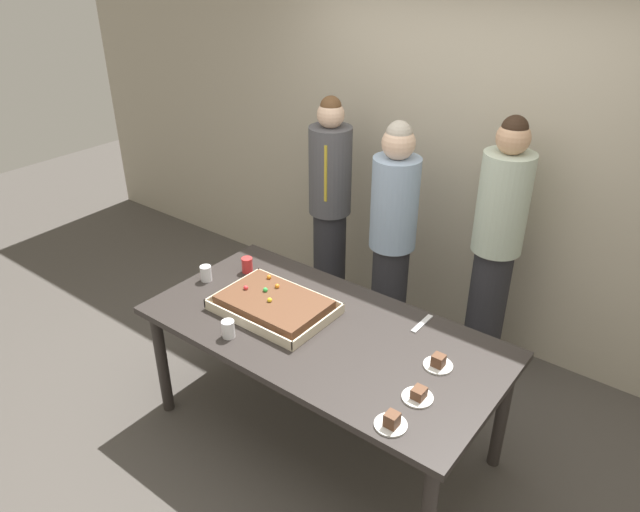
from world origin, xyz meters
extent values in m
plane|color=#4C4742|center=(0.00, 0.00, 0.00)|extent=(12.00, 12.00, 0.00)
cube|color=#B2A893|center=(0.00, 1.60, 1.50)|extent=(8.00, 0.12, 3.00)
cube|color=#2D2826|center=(0.00, 0.00, 0.77)|extent=(2.01, 1.01, 0.04)
cylinder|color=#2D2826|center=(-0.92, -0.43, 0.37)|extent=(0.07, 0.07, 0.75)
cylinder|color=#2D2826|center=(-0.92, 0.43, 0.37)|extent=(0.07, 0.07, 0.75)
cylinder|color=#2D2826|center=(0.92, 0.43, 0.37)|extent=(0.07, 0.07, 0.75)
cube|color=beige|center=(-0.33, -0.03, 0.79)|extent=(0.67, 0.46, 0.01)
cube|color=beige|center=(-0.33, -0.26, 0.82)|extent=(0.67, 0.01, 0.05)
cube|color=beige|center=(-0.33, 0.20, 0.82)|extent=(0.67, 0.01, 0.05)
cube|color=beige|center=(-0.66, -0.03, 0.82)|extent=(0.01, 0.46, 0.05)
cube|color=beige|center=(0.00, -0.03, 0.82)|extent=(0.01, 0.46, 0.05)
cube|color=brown|center=(-0.33, -0.03, 0.83)|extent=(0.60, 0.39, 0.07)
sphere|color=yellow|center=(-0.33, -0.07, 0.88)|extent=(0.03, 0.03, 0.03)
sphere|color=green|center=(-0.42, 0.00, 0.88)|extent=(0.03, 0.03, 0.03)
sphere|color=orange|center=(-0.50, 0.12, 0.88)|extent=(0.03, 0.03, 0.03)
sphere|color=red|center=(-0.53, -0.05, 0.88)|extent=(0.03, 0.03, 0.03)
sphere|color=orange|center=(-0.39, 0.07, 0.88)|extent=(0.03, 0.03, 0.03)
cylinder|color=white|center=(0.69, -0.40, 0.79)|extent=(0.15, 0.15, 0.01)
cube|color=brown|center=(0.69, -0.40, 0.83)|extent=(0.06, 0.06, 0.07)
cylinder|color=white|center=(0.66, 0.10, 0.79)|extent=(0.15, 0.15, 0.01)
cube|color=brown|center=(0.66, 0.09, 0.83)|extent=(0.06, 0.06, 0.06)
cylinder|color=white|center=(0.69, -0.17, 0.79)|extent=(0.15, 0.15, 0.01)
cube|color=brown|center=(0.70, -0.17, 0.82)|extent=(0.06, 0.07, 0.05)
cylinder|color=red|center=(-0.77, 0.21, 0.84)|extent=(0.07, 0.07, 0.10)
cylinder|color=white|center=(-0.36, -0.37, 0.84)|extent=(0.07, 0.07, 0.10)
cylinder|color=white|center=(-0.90, -0.03, 0.84)|extent=(0.07, 0.07, 0.10)
cube|color=silver|center=(0.41, 0.38, 0.79)|extent=(0.03, 0.20, 0.01)
cylinder|color=#28282D|center=(-0.79, 1.12, 0.44)|extent=(0.25, 0.25, 0.88)
cylinder|color=#4C4C51|center=(-0.79, 1.12, 1.20)|extent=(0.31, 0.31, 0.64)
cube|color=gold|center=(-0.73, 0.99, 1.23)|extent=(0.04, 0.02, 0.41)
sphere|color=beige|center=(-0.79, 1.12, 1.61)|extent=(0.19, 0.19, 0.19)
sphere|color=brown|center=(-0.79, 1.12, 1.66)|extent=(0.15, 0.15, 0.15)
cylinder|color=#28282D|center=(-0.20, 1.06, 0.40)|extent=(0.26, 0.26, 0.81)
cylinder|color=#93ADCC|center=(-0.20, 1.06, 1.12)|extent=(0.32, 0.32, 0.63)
sphere|color=beige|center=(-0.20, 1.06, 1.54)|extent=(0.22, 0.22, 0.22)
sphere|color=#B2A899|center=(-0.20, 1.06, 1.60)|extent=(0.17, 0.17, 0.17)
cylinder|color=#28282D|center=(0.47, 1.23, 0.46)|extent=(0.25, 0.25, 0.92)
cylinder|color=#B7C6B2|center=(0.47, 1.23, 1.24)|extent=(0.32, 0.32, 0.65)
sphere|color=tan|center=(0.47, 1.23, 1.66)|extent=(0.20, 0.20, 0.20)
sphere|color=black|center=(0.47, 1.23, 1.71)|extent=(0.16, 0.16, 0.16)
camera|label=1|loc=(1.63, -2.14, 2.71)|focal=33.38mm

